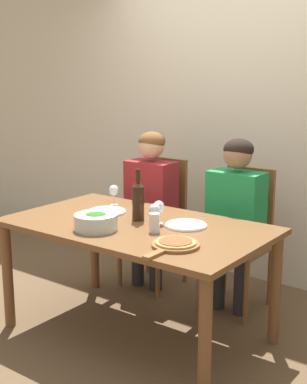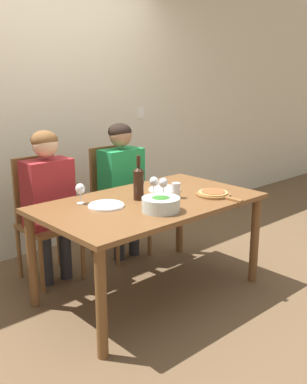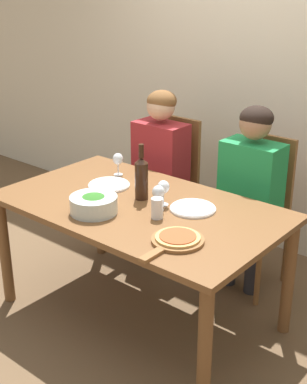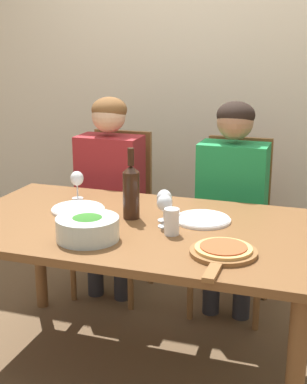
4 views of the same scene
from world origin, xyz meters
The scene contains 16 objects.
ground_plane centered at (0.00, 0.00, 0.00)m, with size 40.00×40.00×0.00m, color brown.
back_wall centered at (0.00, 1.39, 1.35)m, with size 10.00×0.06×2.70m.
dining_table centered at (0.00, 0.00, 0.66)m, with size 1.66×0.97×0.75m.
chair_left centered at (-0.43, 0.83, 0.54)m, with size 0.42×0.42×1.02m.
chair_right centered at (0.31, 0.83, 0.54)m, with size 0.42×0.42×1.02m.
person_woman centered at (-0.43, 0.71, 0.76)m, with size 0.47×0.51×1.25m.
person_man centered at (0.31, 0.71, 0.76)m, with size 0.47×0.51×1.25m.
wine_bottle centered at (-0.04, 0.07, 0.89)m, with size 0.08×0.08×0.34m.
broccoli_bowl centered at (-0.12, -0.25, 0.80)m, with size 0.27×0.27×0.11m.
dinner_plate_left centered at (-0.33, 0.09, 0.76)m, with size 0.26×0.26×0.02m.
dinner_plate_right centered at (0.28, 0.13, 0.76)m, with size 0.26×0.26×0.02m.
pizza_on_board centered at (0.46, -0.24, 0.77)m, with size 0.27×0.41×0.04m.
wine_glass_left centered at (-0.43, 0.28, 0.86)m, with size 0.07×0.07×0.15m.
wine_glass_right centered at (0.12, 0.08, 0.86)m, with size 0.07×0.07×0.15m.
wine_glass_centre centered at (0.14, 0.00, 0.86)m, with size 0.07×0.07×0.15m.
water_tumbler centered at (0.20, -0.08, 0.81)m, with size 0.07×0.07×0.12m.
Camera 2 is at (-2.15, -2.39, 1.68)m, focal length 42.00 mm.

